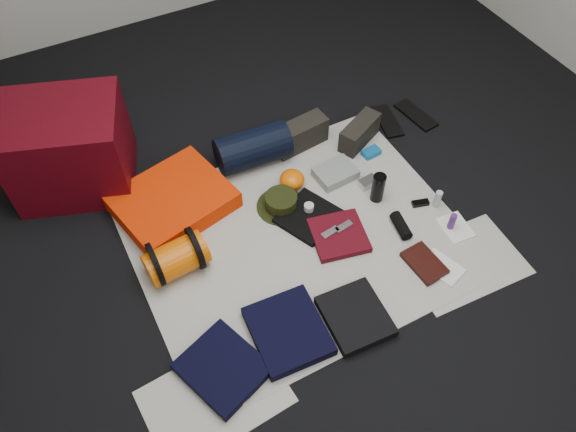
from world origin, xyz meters
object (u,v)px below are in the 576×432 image
water_bottle (378,188)px  stuff_sack (176,259)px  navy_duffel (253,148)px  sleeping_pad (173,201)px  red_cabinet (69,148)px  paperback_book (424,263)px  compact_camera (368,182)px

water_bottle → stuff_sack: bearing=176.2°
stuff_sack → navy_duffel: bearing=37.1°
sleeping_pad → stuff_sack: bearing=-107.4°
red_cabinet → water_bottle: bearing=-13.5°
water_bottle → paperback_book: 0.47m
sleeping_pad → paperback_book: 1.32m
navy_duffel → compact_camera: (0.47, -0.45, -0.09)m
navy_duffel → compact_camera: size_ratio=4.04×
stuff_sack → navy_duffel: size_ratio=0.72×
navy_duffel → water_bottle: navy_duffel is taller
navy_duffel → paperback_book: (0.43, -1.02, -0.09)m
stuff_sack → water_bottle: (1.10, -0.07, 0.00)m
sleeping_pad → stuff_sack: stuff_sack is taller
sleeping_pad → paperback_book: (0.95, -0.92, -0.04)m
water_bottle → navy_duffel: bearing=129.8°
sleeping_pad → navy_duffel: bearing=11.7°
red_cabinet → stuff_sack: (0.26, -0.80, -0.15)m
red_cabinet → paperback_book: red_cabinet is taller
sleeping_pad → paperback_book: sleeping_pad is taller
sleeping_pad → stuff_sack: size_ratio=1.92×
red_cabinet → compact_camera: size_ratio=5.83×
stuff_sack → water_bottle: size_ratio=1.69×
sleeping_pad → water_bottle: bearing=-24.5°
red_cabinet → navy_duffel: size_ratio=1.44×
sleeping_pad → water_bottle: (0.98, -0.45, 0.04)m
compact_camera → paperback_book: 0.57m
stuff_sack → paperback_book: bearing=-26.8°
stuff_sack → water_bottle: bearing=-3.8°
red_cabinet → navy_duffel: bearing=-0.3°
compact_camera → red_cabinet: bearing=144.7°
sleeping_pad → compact_camera: (0.99, -0.35, -0.03)m
navy_duffel → sleeping_pad: bearing=-164.5°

